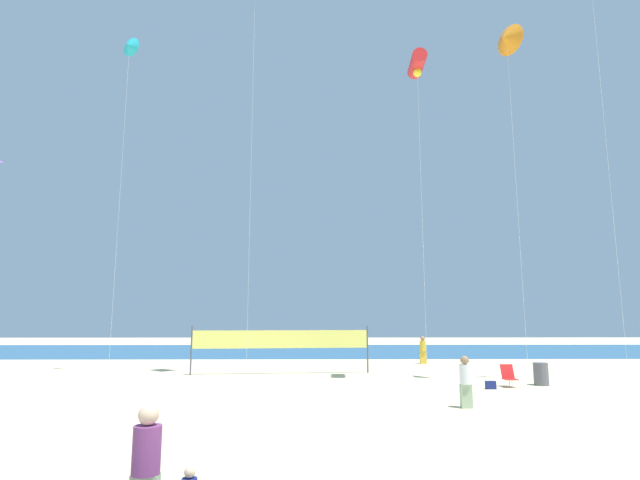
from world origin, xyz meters
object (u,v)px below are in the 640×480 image
beachgoer_mustard_shirt (423,349)px  trash_barrel (541,374)px  volleyball_net (281,341)px  mother_figure (146,464)px  kite_orange_delta (507,39)px  folding_beach_chair (509,375)px  kite_red_tube (417,65)px  kite_cyan_delta (130,47)px  beach_handbag (491,385)px  beachgoer_white_shirt (465,380)px

beachgoer_mustard_shirt → trash_barrel: size_ratio=1.84×
beachgoer_mustard_shirt → volleyball_net: bearing=-164.8°
mother_figure → trash_barrel: size_ratio=1.74×
kite_orange_delta → folding_beach_chair: bearing=-165.7°
beachgoer_mustard_shirt → folding_beach_chair: (1.15, -10.81, -0.44)m
kite_red_tube → kite_cyan_delta: bearing=167.9°
volleyball_net → kite_orange_delta: bearing=-24.3°
beach_handbag → kite_red_tube: bearing=141.7°
trash_barrel → kite_red_tube: (-4.65, 0.58, 14.23)m
mother_figure → trash_barrel: mother_figure is taller
folding_beach_chair → volleyball_net: volleyball_net is taller
beachgoer_mustard_shirt → beach_handbag: (0.16, -11.46, -0.75)m
kite_red_tube → volleyball_net: bearing=148.7°
kite_red_tube → beachgoer_mustard_shirt: bearing=78.7°
mother_figure → beachgoer_mustard_shirt: size_ratio=0.95×
beach_handbag → kite_red_tube: kite_red_tube is taller
kite_red_tube → folding_beach_chair: bearing=-18.4°
folding_beach_chair → kite_cyan_delta: kite_cyan_delta is taller
beach_handbag → mother_figure: bearing=-124.6°
volleyball_net → kite_orange_delta: kite_orange_delta is taller
trash_barrel → beach_handbag: trash_barrel is taller
beachgoer_white_shirt → beach_handbag: bearing=-117.6°
beachgoer_white_shirt → kite_red_tube: (0.14, 5.94, 13.84)m
mother_figure → kite_orange_delta: size_ratio=0.10×
beachgoer_mustard_shirt → beach_handbag: 11.48m
folding_beach_chair → trash_barrel: trash_barrel is taller
beach_handbag → kite_cyan_delta: size_ratio=0.02×
beach_handbag → kite_cyan_delta: 24.70m
folding_beach_chair → volleyball_net: size_ratio=0.10×
kite_cyan_delta → beach_handbag: bearing=-15.9°
beachgoer_white_shirt → beach_handbag: beachgoer_white_shirt is taller
beach_handbag → kite_orange_delta: 15.55m
mother_figure → kite_red_tube: kite_red_tube is taller
mother_figure → volleyball_net: (0.55, 19.03, 0.78)m
beachgoer_white_shirt → beach_handbag: 4.88m
mother_figure → kite_red_tube: bearing=48.9°
kite_cyan_delta → kite_red_tube: kite_cyan_delta is taller
folding_beach_chair → kite_red_tube: (-3.11, 1.03, 14.23)m
beachgoer_mustard_shirt → kite_orange_delta: (2.07, -10.58, 14.66)m
volleyball_net → kite_orange_delta: (10.57, -4.78, 13.92)m
beachgoer_mustard_shirt → beach_handbag: beachgoer_mustard_shirt is taller
folding_beach_chair → beach_handbag: (-0.99, -0.64, -0.31)m
beachgoer_mustard_shirt → kite_red_tube: size_ratio=0.11×
trash_barrel → volleyball_net: bearing=157.8°
beachgoer_mustard_shirt → trash_barrel: 10.72m
beachgoer_white_shirt → beachgoer_mustard_shirt: 15.86m
mother_figure → volleyball_net: size_ratio=0.18×
beachgoer_white_shirt → beachgoer_mustard_shirt: beachgoer_mustard_shirt is taller
kite_cyan_delta → beachgoer_white_shirt: bearing=-31.7°
trash_barrel → volleyball_net: volleyball_net is taller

